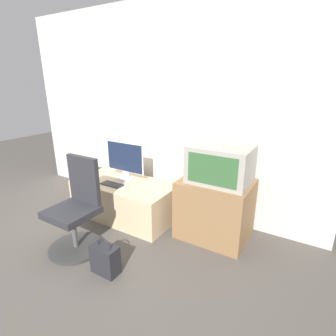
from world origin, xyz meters
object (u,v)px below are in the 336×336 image
at_px(keyboard, 112,184).
at_px(mouse, 126,186).
at_px(crt_tv, 220,164).
at_px(cardboard_box_lower, 81,190).
at_px(main_monitor, 125,160).
at_px(office_chair, 77,213).
at_px(book, 79,208).
at_px(handbag, 105,259).

relative_size(keyboard, mouse, 4.49).
relative_size(crt_tv, cardboard_box_lower, 1.81).
xyz_separation_m(crt_tv, cardboard_box_lower, (-2.02, -0.17, -0.68)).
distance_m(main_monitor, office_chair, 0.94).
height_order(main_monitor, book, main_monitor).
relative_size(mouse, crt_tv, 0.10).
relative_size(mouse, book, 0.30).
relative_size(main_monitor, keyboard, 1.96).
relative_size(crt_tv, office_chair, 0.65).
bearing_deg(main_monitor, keyboard, -93.27).
relative_size(keyboard, book, 1.34).
height_order(crt_tv, office_chair, crt_tv).
distance_m(cardboard_box_lower, book, 0.31).
distance_m(main_monitor, mouse, 0.37).
xyz_separation_m(keyboard, handbag, (0.61, -0.78, -0.33)).
distance_m(mouse, crt_tv, 1.15).
relative_size(cardboard_box_lower, book, 1.61).
bearing_deg(handbag, mouse, 116.83).
bearing_deg(crt_tv, keyboard, -166.00).
xyz_separation_m(main_monitor, office_chair, (0.07, -0.88, -0.32)).
height_order(keyboard, book, keyboard).
distance_m(crt_tv, cardboard_box_lower, 2.13).
distance_m(main_monitor, crt_tv, 1.25).
height_order(main_monitor, handbag, main_monitor).
height_order(cardboard_box_lower, book, cardboard_box_lower).
distance_m(mouse, book, 0.93).
bearing_deg(mouse, keyboard, -171.73).
height_order(main_monitor, keyboard, main_monitor).
height_order(office_chair, book, office_chair).
relative_size(main_monitor, book, 2.62).
bearing_deg(crt_tv, handbag, -120.36).
xyz_separation_m(keyboard, office_chair, (0.09, -0.63, -0.07)).
height_order(crt_tv, book, crt_tv).
height_order(main_monitor, mouse, main_monitor).
distance_m(keyboard, mouse, 0.20).
bearing_deg(crt_tv, book, -168.43).
bearing_deg(cardboard_box_lower, book, -51.11).
bearing_deg(office_chair, cardboard_box_lower, 137.91).
xyz_separation_m(keyboard, mouse, (0.20, 0.03, 0.01)).
xyz_separation_m(main_monitor, keyboard, (-0.01, -0.25, -0.24)).
bearing_deg(office_chair, book, 140.61).
relative_size(office_chair, handbag, 2.62).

